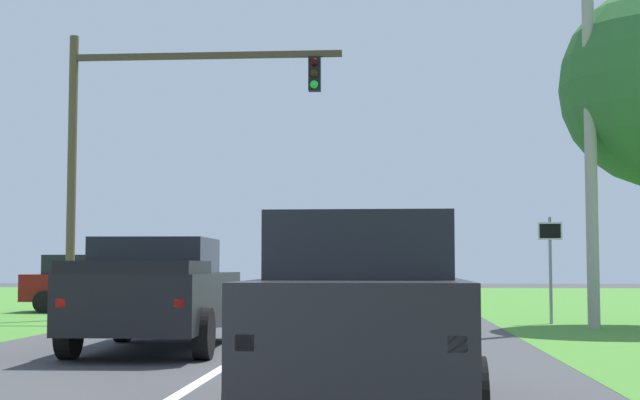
% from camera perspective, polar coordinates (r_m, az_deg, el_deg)
% --- Properties ---
extents(ground_plane, '(120.00, 120.00, 0.00)m').
position_cam_1_polar(ground_plane, '(16.03, -4.28, -9.20)').
color(ground_plane, '#424244').
extents(red_suv_near, '(2.12, 4.88, 1.92)m').
position_cam_1_polar(red_suv_near, '(9.17, 2.68, -6.73)').
color(red_suv_near, black).
rests_on(red_suv_near, ground_plane).
extents(pickup_truck_lead, '(2.47, 5.37, 1.91)m').
position_cam_1_polar(pickup_truck_lead, '(16.18, -9.91, -5.59)').
color(pickup_truck_lead, black).
rests_on(pickup_truck_lead, ground_plane).
extents(traffic_light, '(7.39, 0.40, 7.66)m').
position_cam_1_polar(traffic_light, '(25.39, -10.84, 4.19)').
color(traffic_light, brown).
rests_on(traffic_light, ground_plane).
extents(keep_moving_sign, '(0.60, 0.09, 2.66)m').
position_cam_1_polar(keep_moving_sign, '(23.90, 13.93, -3.32)').
color(keep_moving_sign, gray).
rests_on(keep_moving_sign, ground_plane).
extents(crossing_suv_far, '(4.41, 2.06, 1.78)m').
position_cam_1_polar(crossing_suv_far, '(29.92, -13.53, -4.92)').
color(crossing_suv_far, maroon).
rests_on(crossing_suv_far, ground_plane).
extents(utility_pole_right, '(0.28, 0.28, 9.41)m').
position_cam_1_polar(utility_pole_right, '(22.48, 16.22, 4.46)').
color(utility_pole_right, '#9E998E').
rests_on(utility_pole_right, ground_plane).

